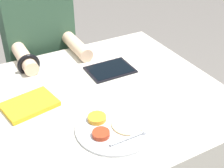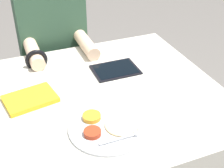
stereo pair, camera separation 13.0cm
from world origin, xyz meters
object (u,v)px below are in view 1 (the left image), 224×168
Objects in this scene: tablet_device at (110,70)px; person_diner at (43,66)px; red_notebook at (30,105)px; thali_tray at (114,127)px.

tablet_device is 0.18× the size of person_diner.
person_diner reaches higher than tablet_device.
tablet_device is at bearing -66.68° from person_diner.
red_notebook is 0.64m from person_diner.
thali_tray is 0.42m from tablet_device.
thali_tray is 0.37m from red_notebook.
person_diner is at bearing 113.32° from tablet_device.
person_diner is (-0.20, 0.47, -0.17)m from tablet_device.
red_notebook is at bearing 129.71° from thali_tray.
tablet_device is at bearing 63.54° from thali_tray.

